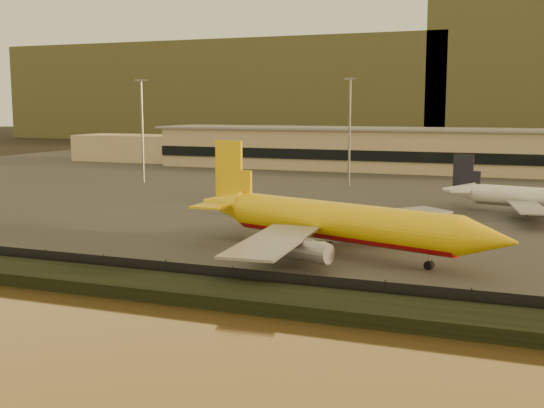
{
  "coord_description": "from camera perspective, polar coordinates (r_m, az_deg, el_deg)",
  "views": [
    {
      "loc": [
        30.74,
        -76.2,
        19.05
      ],
      "look_at": [
        -3.28,
        12.0,
        5.5
      ],
      "focal_mm": 45.0,
      "sensor_mm": 36.0,
      "label": 1
    }
  ],
  "objects": [
    {
      "name": "apron_light_masts",
      "position": [
        152.06,
        15.25,
        6.61
      ],
      "size": [
        152.2,
        12.2,
        25.4
      ],
      "color": "slate",
      "rests_on": "tarmac"
    },
    {
      "name": "gse_vehicle_yellow",
      "position": [
        100.22,
        16.41,
        -2.45
      ],
      "size": [
        4.7,
        2.9,
        1.97
      ],
      "primitive_type": "cube",
      "rotation": [
        0.0,
        0.0,
        -0.23
      ],
      "color": "yellow",
      "rests_on": "tarmac"
    },
    {
      "name": "dhl_cargo_jet",
      "position": [
        87.58,
        5.3,
        -1.51
      ],
      "size": [
        45.94,
        43.78,
        14.05
      ],
      "rotation": [
        0.0,
        0.0,
        -0.32
      ],
      "color": "yellow",
      "rests_on": "tarmac"
    },
    {
      "name": "embankment",
      "position": [
        69.19,
        -6.17,
        -7.27
      ],
      "size": [
        320.0,
        7.0,
        1.4
      ],
      "primitive_type": "cube",
      "color": "black",
      "rests_on": "ground"
    },
    {
      "name": "ground",
      "position": [
        84.35,
        -0.86,
        -4.89
      ],
      "size": [
        900.0,
        900.0,
        0.0
      ],
      "primitive_type": "plane",
      "color": "black",
      "rests_on": "ground"
    },
    {
      "name": "terminal_building",
      "position": [
        207.16,
        8.46,
        4.53
      ],
      "size": [
        202.0,
        25.0,
        12.6
      ],
      "color": "tan",
      "rests_on": "tarmac"
    },
    {
      "name": "tarmac",
      "position": [
        174.97,
        10.85,
        1.8
      ],
      "size": [
        320.0,
        220.0,
        0.2
      ],
      "primitive_type": "cube",
      "color": "#2D2D2D",
      "rests_on": "ground"
    },
    {
      "name": "white_narrowbody_jet",
      "position": [
        126.8,
        21.66,
        0.42
      ],
      "size": [
        35.3,
        33.88,
        10.21
      ],
      "rotation": [
        0.0,
        0.0,
        -0.22
      ],
      "color": "white",
      "rests_on": "tarmac"
    },
    {
      "name": "perimeter_fence",
      "position": [
        72.49,
        -4.72,
        -6.04
      ],
      "size": [
        300.0,
        0.05,
        2.2
      ],
      "primitive_type": "cube",
      "color": "black",
      "rests_on": "tarmac"
    },
    {
      "name": "gse_vehicle_white",
      "position": [
        117.83,
        1.57,
        -0.59
      ],
      "size": [
        4.32,
        2.26,
        1.87
      ],
      "primitive_type": "cube",
      "rotation": [
        0.0,
        0.0,
        -0.09
      ],
      "color": "white",
      "rests_on": "tarmac"
    },
    {
      "name": "distant_hills",
      "position": [
        419.56,
        14.23,
        9.6
      ],
      "size": [
        470.0,
        160.0,
        70.0
      ],
      "color": "brown",
      "rests_on": "ground"
    }
  ]
}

